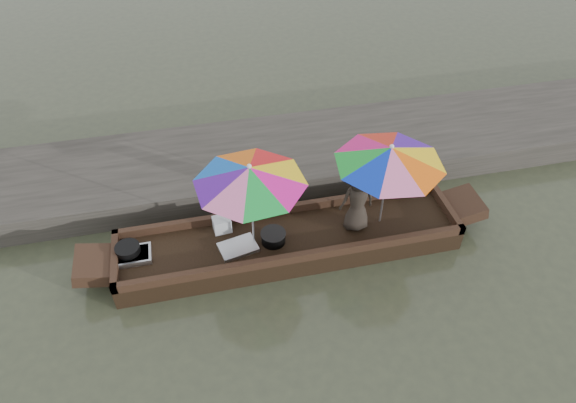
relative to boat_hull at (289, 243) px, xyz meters
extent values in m
plane|color=#444A32|center=(0.00, 0.00, -0.17)|extent=(80.00, 80.00, 0.00)
cube|color=#2D2B26|center=(0.00, 2.20, 0.08)|extent=(22.00, 2.20, 0.50)
cube|color=black|center=(0.00, 0.00, 0.00)|extent=(5.53, 1.20, 0.35)
cylinder|color=black|center=(-2.51, 0.12, 0.27)|extent=(0.38, 0.38, 0.20)
cube|color=silver|center=(-2.46, 0.07, 0.22)|extent=(0.58, 0.40, 0.09)
cube|color=silver|center=(-0.85, -0.10, 0.21)|extent=(0.65, 0.51, 0.06)
cylinder|color=black|center=(-0.28, -0.08, 0.26)|extent=(0.38, 0.38, 0.18)
cube|color=#B6BFC7|center=(-1.04, 0.36, 0.30)|extent=(0.30, 0.25, 0.26)
imported|color=#2A231D|center=(1.09, -0.02, 0.74)|extent=(0.56, 0.37, 1.13)
camera|label=1|loc=(-1.28, -5.60, 6.14)|focal=32.00mm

